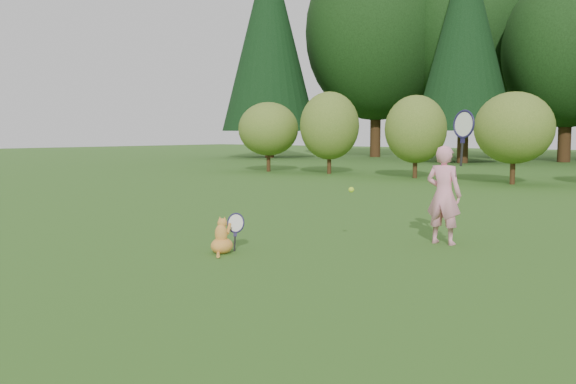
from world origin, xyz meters
The scene contains 5 objects.
ground centered at (0.00, 0.00, 0.00)m, with size 100.00×100.00×0.00m, color #305518.
shrub_row centered at (0.00, 13.00, 1.40)m, with size 28.00×3.00×2.80m, color #4B6A21, non-canonical shape.
child centered at (1.50, 2.34, 0.66)m, with size 0.70×0.38×1.88m.
cat centered at (-0.25, 0.13, 0.22)m, with size 0.41×0.64×0.58m.
tennis_ball centered at (0.60, 1.57, 0.70)m, with size 0.07×0.07×0.07m.
Camera 1 is at (5.04, -5.17, 1.42)m, focal length 40.00 mm.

